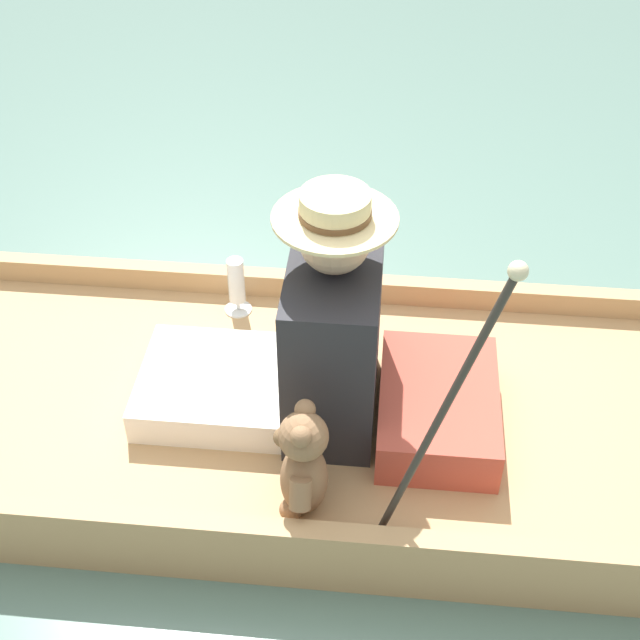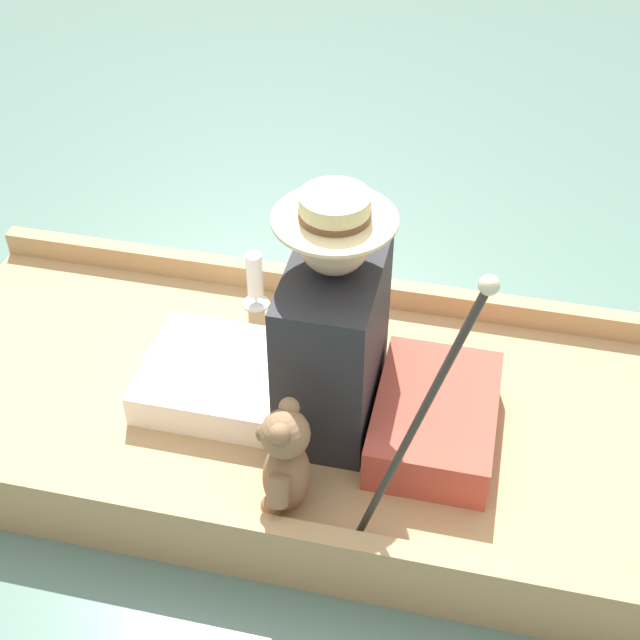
{
  "view_description": "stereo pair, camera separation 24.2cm",
  "coord_description": "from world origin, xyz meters",
  "px_view_note": "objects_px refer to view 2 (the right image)",
  "views": [
    {
      "loc": [
        -1.92,
        -0.25,
        2.16
      ],
      "look_at": [
        -0.01,
        -0.06,
        0.5
      ],
      "focal_mm": 50.0,
      "sensor_mm": 36.0,
      "label": 1
    },
    {
      "loc": [
        -1.88,
        -0.48,
        2.16
      ],
      "look_at": [
        -0.01,
        -0.06,
        0.5
      ],
      "focal_mm": 50.0,
      "sensor_mm": 36.0,
      "label": 2
    }
  ],
  "objects_px": {
    "teddy_bear": "(285,462)",
    "walking_cane": "(425,407)",
    "wine_glass": "(255,277)",
    "seated_person": "(307,339)"
  },
  "relations": [
    {
      "from": "teddy_bear",
      "to": "walking_cane",
      "type": "height_order",
      "value": "walking_cane"
    },
    {
      "from": "teddy_bear",
      "to": "walking_cane",
      "type": "bearing_deg",
      "value": -101.49
    },
    {
      "from": "wine_glass",
      "to": "walking_cane",
      "type": "xyz_separation_m",
      "value": [
        -0.89,
        -0.68,
        0.42
      ]
    },
    {
      "from": "seated_person",
      "to": "wine_glass",
      "type": "bearing_deg",
      "value": 35.96
    },
    {
      "from": "teddy_bear",
      "to": "wine_glass",
      "type": "bearing_deg",
      "value": 21.45
    },
    {
      "from": "teddy_bear",
      "to": "wine_glass",
      "type": "distance_m",
      "value": 0.88
    },
    {
      "from": "teddy_bear",
      "to": "wine_glass",
      "type": "height_order",
      "value": "teddy_bear"
    },
    {
      "from": "seated_person",
      "to": "teddy_bear",
      "type": "height_order",
      "value": "seated_person"
    },
    {
      "from": "wine_glass",
      "to": "walking_cane",
      "type": "height_order",
      "value": "walking_cane"
    },
    {
      "from": "seated_person",
      "to": "teddy_bear",
      "type": "bearing_deg",
      "value": -173.17
    }
  ]
}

